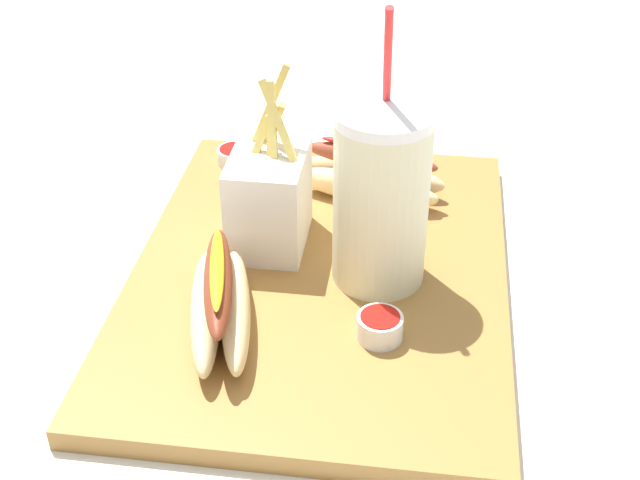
{
  "coord_description": "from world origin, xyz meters",
  "views": [
    {
      "loc": [
        -0.66,
        -0.09,
        0.51
      ],
      "look_at": [
        0.0,
        0.0,
        0.05
      ],
      "focal_mm": 48.95,
      "sensor_mm": 36.0,
      "label": 1
    }
  ],
  "objects": [
    {
      "name": "hot_dog_2",
      "position": [
        -0.1,
        0.07,
        0.05
      ],
      "size": [
        0.17,
        0.09,
        0.07
      ],
      "color": "#E5C689",
      "rests_on": "food_tray"
    },
    {
      "name": "soda_cup",
      "position": [
        -0.01,
        -0.06,
        0.11
      ],
      "size": [
        0.09,
        0.09,
        0.26
      ],
      "color": "beige",
      "rests_on": "food_tray"
    },
    {
      "name": "ground_plane",
      "position": [
        0.0,
        0.0,
        -0.01
      ],
      "size": [
        2.4,
        2.4,
        0.02
      ],
      "primitive_type": "cube",
      "color": "silver"
    },
    {
      "name": "hot_dog_1",
      "position": [
        0.14,
        -0.04,
        0.04
      ],
      "size": [
        0.09,
        0.16,
        0.06
      ],
      "color": "#E5C689",
      "rests_on": "food_tray"
    },
    {
      "name": "fries_basket",
      "position": [
        0.04,
        0.05,
        0.07
      ],
      "size": [
        0.1,
        0.07,
        0.17
      ],
      "color": "white",
      "rests_on": "food_tray"
    },
    {
      "name": "ketchup_cup_1",
      "position": [
        0.19,
        0.12,
        0.03
      ],
      "size": [
        0.04,
        0.04,
        0.02
      ],
      "color": "white",
      "rests_on": "food_tray"
    },
    {
      "name": "ketchup_cup_2",
      "position": [
        -0.1,
        -0.06,
        0.03
      ],
      "size": [
        0.04,
        0.04,
        0.02
      ],
      "color": "white",
      "rests_on": "food_tray"
    },
    {
      "name": "food_tray",
      "position": [
        0.0,
        0.0,
        0.01
      ],
      "size": [
        0.48,
        0.35,
        0.02
      ],
      "primitive_type": "cube",
      "color": "olive",
      "rests_on": "ground_plane"
    }
  ]
}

